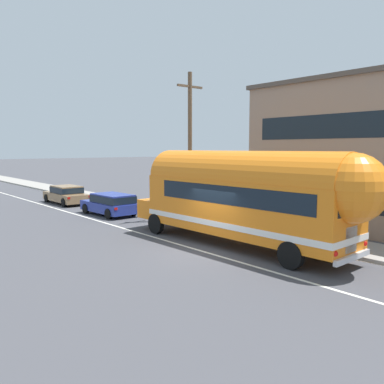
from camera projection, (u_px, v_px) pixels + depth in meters
ground_plane at (203, 252)px, 16.36m from camera, size 300.00×300.00×0.00m
lane_markings at (100, 212)px, 26.48m from camera, size 3.74×80.00×0.01m
sidewalk_slab at (158, 209)px, 27.09m from camera, size 2.67×90.00×0.15m
utility_pole at (190, 145)px, 22.85m from camera, size 1.80×0.24×8.50m
painted_bus at (248, 194)px, 16.71m from camera, size 2.79×12.40×4.12m
car_lead at (111, 203)px, 25.16m from camera, size 2.07×4.33×1.37m
car_second at (66, 194)px, 30.43m from camera, size 2.00×4.79×1.37m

